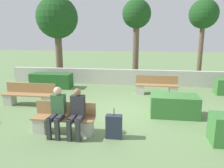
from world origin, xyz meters
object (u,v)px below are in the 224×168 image
(suitcase, at_px, (114,127))
(tree_leftmost, at_px, (57,19))
(tree_center_right, at_px, (204,16))
(person_seated_woman, at_px, (77,111))
(bench_right_side, at_px, (157,87))
(bench_left_side, at_px, (29,97))
(bench_front, at_px, (64,122))
(person_seated_man, at_px, (57,109))
(tree_center_left, at_px, (137,17))

(suitcase, relative_size, tree_leftmost, 0.17)
(tree_leftmost, height_order, tree_center_right, tree_leftmost)
(person_seated_woman, xyz_separation_m, tree_leftmost, (-3.49, 7.60, 2.98))
(person_seated_woman, xyz_separation_m, tree_center_right, (4.95, 7.61, 3.04))
(tree_leftmost, bearing_deg, bench_right_side, -25.32)
(bench_left_side, height_order, person_seated_woman, person_seated_woman)
(bench_front, distance_m, tree_center_right, 9.84)
(tree_center_right, bearing_deg, person_seated_woman, -123.05)
(bench_left_side, distance_m, person_seated_man, 3.24)
(tree_leftmost, bearing_deg, bench_front, -67.81)
(bench_right_side, distance_m, tree_center_left, 4.74)
(bench_right_side, distance_m, tree_leftmost, 7.36)
(tree_leftmost, bearing_deg, tree_center_right, 0.07)
(bench_left_side, relative_size, person_seated_woman, 1.56)
(bench_right_side, relative_size, tree_center_left, 0.41)
(tree_leftmost, xyz_separation_m, tree_center_right, (8.44, 0.01, 0.06))
(bench_right_side, xyz_separation_m, tree_center_left, (-1.15, 3.04, 3.44))
(bench_right_side, xyz_separation_m, person_seated_man, (-3.00, -4.79, 0.42))
(person_seated_man, xyz_separation_m, person_seated_woman, (0.57, -0.00, -0.02))
(bench_right_side, relative_size, suitcase, 2.32)
(bench_right_side, relative_size, tree_center_right, 0.42)
(suitcase, xyz_separation_m, tree_center_right, (3.91, 7.60, 3.45))
(person_seated_woman, xyz_separation_m, tree_center_left, (1.28, 7.84, 3.04))
(bench_left_side, bearing_deg, bench_right_side, 29.52)
(bench_right_side, bearing_deg, bench_left_side, -153.16)
(person_seated_man, height_order, suitcase, person_seated_man)
(bench_right_side, xyz_separation_m, tree_center_right, (2.52, 2.81, 3.44))
(bench_right_side, height_order, person_seated_woman, person_seated_woman)
(suitcase, bearing_deg, person_seated_woman, -179.35)
(suitcase, distance_m, tree_leftmost, 9.46)
(suitcase, bearing_deg, tree_leftmost, 120.81)
(person_seated_woman, height_order, tree_leftmost, tree_leftmost)
(suitcase, height_order, tree_center_left, tree_center_left)
(bench_front, distance_m, bench_left_side, 3.20)
(tree_center_left, xyz_separation_m, tree_center_right, (3.67, -0.23, -0.00))
(bench_left_side, distance_m, person_seated_woman, 3.64)
(person_seated_man, relative_size, tree_center_left, 0.28)
(person_seated_woman, bearing_deg, suitcase, 0.65)
(bench_right_side, relative_size, person_seated_woman, 1.48)
(person_seated_woman, distance_m, suitcase, 1.12)
(suitcase, bearing_deg, person_seated_man, -179.72)
(bench_front, xyz_separation_m, person_seated_woman, (0.45, -0.14, 0.41))
(bench_front, distance_m, tree_leftmost, 8.74)
(bench_left_side, relative_size, bench_right_side, 1.05)
(person_seated_woman, bearing_deg, tree_leftmost, 114.65)
(bench_right_side, height_order, tree_center_left, tree_center_left)
(bench_right_side, distance_m, person_seated_woman, 5.39)
(suitcase, xyz_separation_m, tree_leftmost, (-4.52, 7.59, 3.39))
(bench_left_side, height_order, suitcase, bench_left_side)
(suitcase, bearing_deg, bench_left_side, 148.03)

